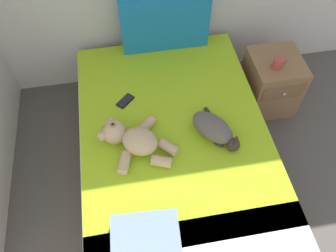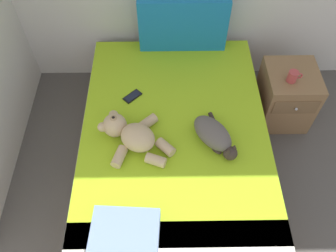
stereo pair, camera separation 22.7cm
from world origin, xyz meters
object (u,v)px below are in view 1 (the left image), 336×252
(patterned_cushion, at_px, (165,23))
(cat, at_px, (214,129))
(bed, at_px, (174,147))
(mug, at_px, (278,63))
(throw_pillow, at_px, (146,238))
(teddy_bear, at_px, (133,139))
(nightstand, at_px, (271,83))
(cell_phone, at_px, (125,101))

(patterned_cushion, height_order, cat, patterned_cushion)
(bed, relative_size, patterned_cushion, 2.75)
(cat, height_order, mug, cat)
(throw_pillow, bearing_deg, bed, 68.10)
(teddy_bear, height_order, nightstand, teddy_bear)
(cat, relative_size, nightstand, 0.80)
(teddy_bear, bearing_deg, bed, 16.64)
(nightstand, bearing_deg, patterned_cushion, 155.20)
(patterned_cushion, bearing_deg, cell_phone, -124.77)
(cell_phone, distance_m, mug, 1.29)
(cell_phone, xyz_separation_m, nightstand, (1.33, 0.18, -0.23))
(cell_phone, relative_size, mug, 1.30)
(teddy_bear, distance_m, mug, 1.37)
(mug, bearing_deg, cat, -141.29)
(cell_phone, bearing_deg, teddy_bear, -87.70)
(cat, relative_size, teddy_bear, 0.78)
(cat, xyz_separation_m, cell_phone, (-0.60, 0.43, -0.07))
(cat, distance_m, cell_phone, 0.74)
(teddy_bear, bearing_deg, mug, 22.92)
(teddy_bear, xyz_separation_m, cell_phone, (-0.02, 0.42, -0.07))
(cell_phone, relative_size, nightstand, 0.29)
(cat, bearing_deg, cell_phone, 144.63)
(bed, distance_m, throw_pillow, 0.90)
(bed, bearing_deg, cat, -20.07)
(teddy_bear, relative_size, mug, 4.65)
(teddy_bear, relative_size, throw_pillow, 1.39)
(teddy_bear, height_order, mug, teddy_bear)
(bed, bearing_deg, patterned_cushion, 84.52)
(throw_pillow, bearing_deg, cell_phone, 90.71)
(cell_phone, height_order, nightstand, nightstand)
(cat, distance_m, mug, 0.87)
(patterned_cushion, relative_size, nightstand, 1.39)
(throw_pillow, relative_size, nightstand, 0.74)
(patterned_cushion, distance_m, throw_pillow, 1.77)
(cell_phone, bearing_deg, bed, -44.97)
(throw_pillow, height_order, mug, mug)
(throw_pillow, distance_m, mug, 1.76)
(patterned_cushion, bearing_deg, cat, -79.75)
(bed, xyz_separation_m, teddy_bear, (-0.31, -0.09, 0.33))
(teddy_bear, distance_m, throw_pillow, 0.69)
(bed, xyz_separation_m, nightstand, (1.00, 0.51, 0.03))
(bed, height_order, mug, mug)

